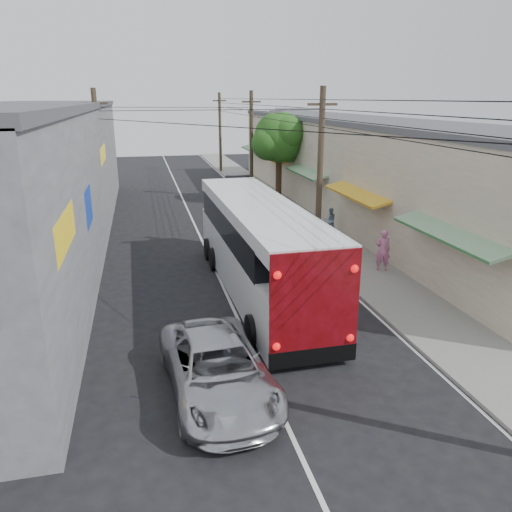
{
  "coord_description": "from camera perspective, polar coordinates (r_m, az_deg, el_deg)",
  "views": [
    {
      "loc": [
        -2.99,
        -9.25,
        7.49
      ],
      "look_at": [
        0.83,
        7.38,
        2.06
      ],
      "focal_mm": 35.0,
      "sensor_mm": 36.0,
      "label": 1
    }
  ],
  "objects": [
    {
      "name": "jeepney",
      "position": [
        13.35,
        -4.43,
        -12.71
      ],
      "size": [
        2.87,
        5.57,
        1.5
      ],
      "primitive_type": "imported",
      "rotation": [
        0.0,
        0.0,
        0.07
      ],
      "color": "#BAB9C1",
      "rests_on": "ground"
    },
    {
      "name": "building_right",
      "position": [
        34.51,
        11.27,
        10.1
      ],
      "size": [
        7.09,
        40.0,
        6.25
      ],
      "color": "beige",
      "rests_on": "ground"
    },
    {
      "name": "parked_car_far",
      "position": [
        39.63,
        -1.71,
        7.95
      ],
      "size": [
        2.11,
        5.1,
        1.64
      ],
      "primitive_type": "imported",
      "rotation": [
        0.0,
        0.0,
        0.08
      ],
      "color": "#222327",
      "rests_on": "ground"
    },
    {
      "name": "parked_car_mid",
      "position": [
        30.97,
        1.59,
        4.97
      ],
      "size": [
        2.09,
        4.23,
        1.39
      ],
      "primitive_type": "imported",
      "rotation": [
        0.0,
        0.0,
        -0.11
      ],
      "color": "#2A2A2F",
      "rests_on": "ground"
    },
    {
      "name": "pedestrian_far",
      "position": [
        28.86,
        8.47,
        4.1
      ],
      "size": [
        0.76,
        0.64,
        1.4
      ],
      "primitive_type": "imported",
      "rotation": [
        0.0,
        0.0,
        2.97
      ],
      "color": "#7C95B4",
      "rests_on": "sidewalk"
    },
    {
      "name": "ground",
      "position": [
        12.27,
        4.2,
        -20.01
      ],
      "size": [
        120.0,
        120.0,
        0.0
      ],
      "primitive_type": "plane",
      "color": "black",
      "rests_on": "ground"
    },
    {
      "name": "building_left",
      "position": [
        28.06,
        -24.37,
        8.24
      ],
      "size": [
        7.2,
        36.0,
        7.25
      ],
      "color": "gray",
      "rests_on": "ground"
    },
    {
      "name": "sidewalk",
      "position": [
        31.63,
        4.93,
        4.0
      ],
      "size": [
        3.0,
        80.0,
        0.12
      ],
      "primitive_type": "cube",
      "color": "slate",
      "rests_on": "ground"
    },
    {
      "name": "street_tree",
      "position": [
        36.73,
        2.77,
        13.23
      ],
      "size": [
        4.4,
        4.0,
        6.6
      ],
      "color": "#3F2B19",
      "rests_on": "ground"
    },
    {
      "name": "parked_suv",
      "position": [
        24.45,
        5.69,
        1.58
      ],
      "size": [
        2.44,
        5.34,
        1.51
      ],
      "primitive_type": "imported",
      "rotation": [
        0.0,
        0.0,
        -0.06
      ],
      "color": "gray",
      "rests_on": "ground"
    },
    {
      "name": "pedestrian_near",
      "position": [
        22.76,
        14.29,
        0.67
      ],
      "size": [
        0.78,
        0.62,
        1.87
      ],
      "primitive_type": "imported",
      "rotation": [
        0.0,
        0.0,
        2.87
      ],
      "color": "#C96A99",
      "rests_on": "sidewalk"
    },
    {
      "name": "utility_poles",
      "position": [
        30.39,
        -1.25,
        11.3
      ],
      "size": [
        11.8,
        45.28,
        8.0
      ],
      "color": "#473828",
      "rests_on": "ground"
    },
    {
      "name": "coach_bus",
      "position": [
        19.66,
        0.23,
        1.12
      ],
      "size": [
        3.1,
        12.75,
        3.66
      ],
      "rotation": [
        0.0,
        0.0,
        0.02
      ],
      "color": "white",
      "rests_on": "ground"
    }
  ]
}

